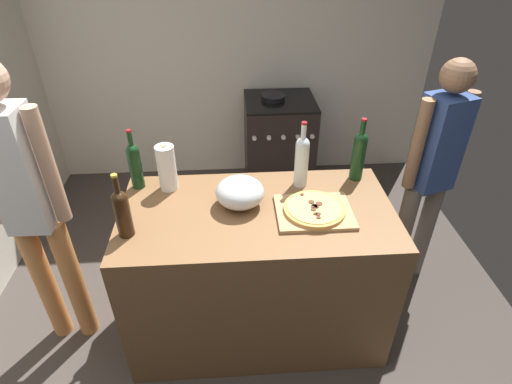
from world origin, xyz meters
TOP-DOWN VIEW (x-y plane):
  - ground_plane at (0.00, 1.29)m, footprint 3.84×3.18m
  - kitchen_wall_rear at (0.00, 2.63)m, footprint 3.84×0.10m
  - counter at (0.17, 0.62)m, footprint 1.47×0.77m
  - cutting_board at (0.47, 0.57)m, footprint 0.40×0.32m
  - pizza at (0.47, 0.57)m, footprint 0.32×0.32m
  - mixing_bowl at (0.08, 0.68)m, footprint 0.26×0.26m
  - paper_towel_roll at (-0.32, 0.87)m, footprint 0.10×0.10m
  - wine_bottle_dark at (0.44, 0.86)m, footprint 0.08×0.08m
  - wine_bottle_green at (-0.49, 0.47)m, footprint 0.08×0.08m
  - wine_bottle_amber at (-0.50, 0.90)m, footprint 0.07×0.07m
  - wine_bottle_clear at (0.78, 0.90)m, footprint 0.08×0.08m
  - stove at (0.48, 2.23)m, footprint 0.61×0.59m
  - person_in_stripes at (-0.99, 0.64)m, footprint 0.38×0.21m
  - person_in_red at (1.29, 0.98)m, footprint 0.38×0.26m

SIDE VIEW (x-z plane):
  - ground_plane at x=0.00m, z-range -0.02..0.00m
  - stove at x=0.48m, z-range -0.02..0.91m
  - counter at x=0.17m, z-range 0.00..0.92m
  - person_in_red at x=1.29m, z-range 0.12..1.72m
  - cutting_board at x=0.47m, z-range 0.92..0.94m
  - pizza at x=0.47m, z-range 0.93..0.96m
  - mixing_bowl at x=0.08m, z-range 0.92..1.08m
  - person_in_stripes at x=-0.99m, z-range 0.14..1.90m
  - paper_towel_roll at x=-0.32m, z-range 0.91..1.19m
  - wine_bottle_green at x=-0.49m, z-range 0.89..1.23m
  - wine_bottle_amber at x=-0.50m, z-range 0.89..1.25m
  - wine_bottle_clear at x=0.78m, z-range 0.89..1.28m
  - wine_bottle_dark at x=0.44m, z-range 0.89..1.28m
  - kitchen_wall_rear at x=0.00m, z-range 0.00..2.60m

